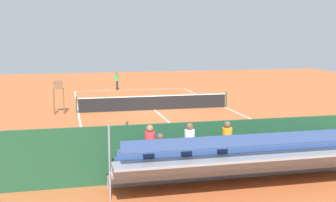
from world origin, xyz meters
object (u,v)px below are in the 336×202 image
object	(u,v)px
umpire_chair	(58,93)
line_judge	(125,147)
bleacher_stand	(244,160)
tennis_player	(117,79)
tennis_racket	(107,90)
tennis_net	(154,103)
tennis_ball_near	(134,94)
equipment_bag	(275,162)
courtside_bench	(308,149)

from	to	relation	value
umpire_chair	line_judge	size ratio (longest dim) A/B	1.11
bleacher_stand	tennis_player	size ratio (longest dim) A/B	4.70
tennis_racket	line_judge	world-z (taller)	line_judge
bleacher_stand	line_judge	world-z (taller)	bleacher_stand
tennis_net	line_judge	distance (m)	13.65
bleacher_stand	tennis_player	bearing A→B (deg)	-87.66
tennis_net	tennis_racket	world-z (taller)	tennis_net
umpire_chair	line_judge	xyz separation A→B (m)	(-2.47, 13.12, -0.30)
umpire_chair	tennis_ball_near	distance (m)	10.21
bleacher_stand	tennis_player	xyz separation A→B (m)	(1.08, -26.49, 0.08)
umpire_chair	equipment_bag	size ratio (longest dim) A/B	2.38
tennis_net	equipment_bag	world-z (taller)	tennis_net
umpire_chair	line_judge	bearing A→B (deg)	100.68
bleacher_stand	equipment_bag	distance (m)	2.99
tennis_player	tennis_ball_near	size ratio (longest dim) A/B	29.18
courtside_bench	tennis_player	distance (m)	24.85
line_judge	bleacher_stand	bearing A→B (deg)	148.00
tennis_player	line_judge	xyz separation A→B (m)	(2.52, 24.24, 0.00)
tennis_racket	line_judge	bearing A→B (deg)	86.16
tennis_net	tennis_ball_near	xyz separation A→B (m)	(0.14, -8.12, -0.47)
umpire_chair	bleacher_stand	bearing A→B (deg)	111.58
bleacher_stand	line_judge	bearing A→B (deg)	-32.00
equipment_bag	tennis_ball_near	distance (m)	21.62
bleacher_stand	courtside_bench	world-z (taller)	bleacher_stand
bleacher_stand	umpire_chair	xyz separation A→B (m)	(6.08, -15.37, 0.37)
tennis_net	tennis_player	world-z (taller)	tennis_player
bleacher_stand	line_judge	distance (m)	4.25
tennis_racket	tennis_ball_near	bearing A→B (deg)	120.92
tennis_net	bleacher_stand	distance (m)	15.38
courtside_bench	tennis_net	bearing A→B (deg)	-75.28
umpire_chair	tennis_ball_near	xyz separation A→B (m)	(-6.06, -8.12, -1.28)
tennis_net	tennis_player	size ratio (longest dim) A/B	5.35
tennis_net	bleacher_stand	xyz separation A→B (m)	(0.12, 15.37, 0.44)
equipment_bag	tennis_player	size ratio (longest dim) A/B	0.47
umpire_chair	equipment_bag	distance (m)	15.75
tennis_net	line_judge	bearing A→B (deg)	74.14
tennis_player	tennis_ball_near	xyz separation A→B (m)	(-1.07, 3.01, -0.98)
courtside_bench	tennis_player	world-z (taller)	tennis_player
tennis_net	bleacher_stand	size ratio (longest dim) A/B	1.14
tennis_racket	line_judge	distance (m)	24.56
bleacher_stand	line_judge	size ratio (longest dim) A/B	4.70
tennis_racket	tennis_ball_near	xyz separation A→B (m)	(-1.94, 3.25, 0.02)
bleacher_stand	equipment_bag	bearing A→B (deg)	-137.11
tennis_net	tennis_player	xyz separation A→B (m)	(1.21, -11.12, 0.51)
tennis_net	tennis_ball_near	size ratio (longest dim) A/B	156.06
bleacher_stand	tennis_ball_near	xyz separation A→B (m)	(0.02, -23.49, -0.91)
umpire_chair	tennis_ball_near	bearing A→B (deg)	-126.75
tennis_player	tennis_racket	size ratio (longest dim) A/B	3.31
umpire_chair	tennis_racket	xyz separation A→B (m)	(-4.12, -11.36, -1.30)
equipment_bag	line_judge	distance (m)	5.79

